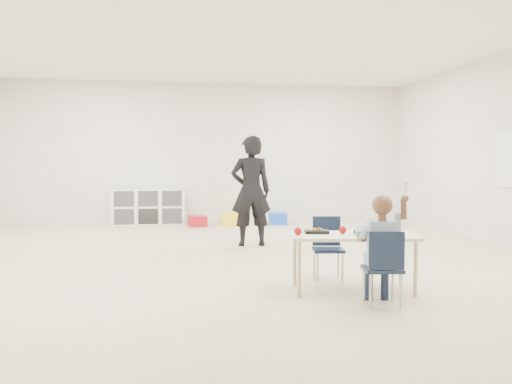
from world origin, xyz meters
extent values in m
plane|color=beige|center=(0.00, 0.00, 0.00)|extent=(9.00, 9.00, 0.00)
plane|color=white|center=(0.00, 0.00, 2.80)|extent=(9.00, 9.00, 0.00)
cube|color=white|center=(0.00, 4.50, 1.40)|extent=(8.00, 0.02, 2.80)
cube|color=white|center=(0.00, -4.50, 1.40)|extent=(8.00, 0.02, 2.80)
cube|color=#F8EDC6|center=(0.89, -1.62, 0.52)|extent=(1.23, 0.74, 0.03)
cube|color=black|center=(1.04, -1.59, 0.55)|extent=(0.24, 0.19, 0.03)
cube|color=black|center=(0.58, -1.49, 0.55)|extent=(0.24, 0.19, 0.03)
cube|color=white|center=(0.91, -1.75, 0.58)|extent=(0.08, 0.08, 0.10)
ellipsoid|color=tan|center=(1.17, -1.73, 0.57)|extent=(0.09, 0.09, 0.07)
sphere|color=maroon|center=(0.82, -1.56, 0.57)|extent=(0.07, 0.07, 0.07)
sphere|color=maroon|center=(0.38, -1.59, 0.57)|extent=(0.07, 0.07, 0.07)
cube|color=white|center=(-1.20, 4.28, 0.35)|extent=(1.40, 0.40, 0.70)
cube|color=white|center=(3.98, 0.60, 1.25)|extent=(0.02, 0.60, 0.80)
imported|color=black|center=(0.37, 1.30, 0.79)|extent=(0.58, 0.38, 1.59)
cube|color=red|center=(-0.27, 3.87, 0.10)|extent=(0.36, 0.44, 0.20)
cube|color=#FFF51A|center=(0.37, 3.98, 0.12)|extent=(0.39, 0.49, 0.23)
cube|color=blue|center=(1.32, 3.98, 0.11)|extent=(0.45, 0.53, 0.23)
camera|label=1|loc=(-0.78, -6.41, 1.19)|focal=38.00mm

